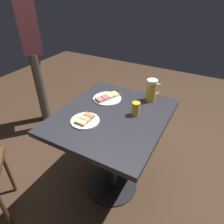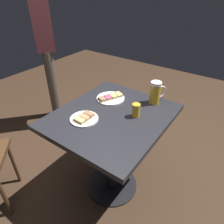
{
  "view_description": "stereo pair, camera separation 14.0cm",
  "coord_description": "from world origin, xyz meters",
  "px_view_note": "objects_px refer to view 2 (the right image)",
  "views": [
    {
      "loc": [
        -1.03,
        -0.56,
        1.55
      ],
      "look_at": [
        0.0,
        0.0,
        0.78
      ],
      "focal_mm": 32.54,
      "sensor_mm": 36.0,
      "label": 1
    },
    {
      "loc": [
        -0.95,
        -0.68,
        1.55
      ],
      "look_at": [
        0.0,
        0.0,
        0.78
      ],
      "focal_mm": 32.54,
      "sensor_mm": 36.0,
      "label": 2
    }
  ],
  "objects_px": {
    "beer_mug": "(156,92)",
    "beer_glass_small": "(136,110)",
    "plate_far": "(84,118)",
    "patron_standing": "(46,43)",
    "plate_near": "(111,98)"
  },
  "relations": [
    {
      "from": "plate_near",
      "to": "beer_mug",
      "type": "xyz_separation_m",
      "value": [
        0.15,
        -0.3,
        0.08
      ]
    },
    {
      "from": "beer_mug",
      "to": "patron_standing",
      "type": "bearing_deg",
      "value": 85.23
    },
    {
      "from": "beer_mug",
      "to": "beer_glass_small",
      "type": "height_order",
      "value": "beer_mug"
    },
    {
      "from": "plate_far",
      "to": "beer_mug",
      "type": "distance_m",
      "value": 0.56
    },
    {
      "from": "plate_far",
      "to": "beer_glass_small",
      "type": "bearing_deg",
      "value": -48.01
    },
    {
      "from": "beer_mug",
      "to": "beer_glass_small",
      "type": "xyz_separation_m",
      "value": [
        -0.25,
        0.02,
        -0.04
      ]
    },
    {
      "from": "plate_near",
      "to": "plate_far",
      "type": "bearing_deg",
      "value": -176.52
    },
    {
      "from": "plate_far",
      "to": "patron_standing",
      "type": "height_order",
      "value": "patron_standing"
    },
    {
      "from": "beer_mug",
      "to": "beer_glass_small",
      "type": "bearing_deg",
      "value": 174.35
    },
    {
      "from": "plate_near",
      "to": "plate_far",
      "type": "relative_size",
      "value": 1.14
    },
    {
      "from": "beer_mug",
      "to": "patron_standing",
      "type": "xyz_separation_m",
      "value": [
        0.11,
        1.35,
        0.13
      ]
    },
    {
      "from": "plate_far",
      "to": "patron_standing",
      "type": "bearing_deg",
      "value": 60.9
    },
    {
      "from": "plate_far",
      "to": "patron_standing",
      "type": "xyz_separation_m",
      "value": [
        0.59,
        1.06,
        0.21
      ]
    },
    {
      "from": "plate_near",
      "to": "beer_glass_small",
      "type": "relative_size",
      "value": 2.28
    },
    {
      "from": "beer_mug",
      "to": "plate_far",
      "type": "bearing_deg",
      "value": 149.33
    }
  ]
}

